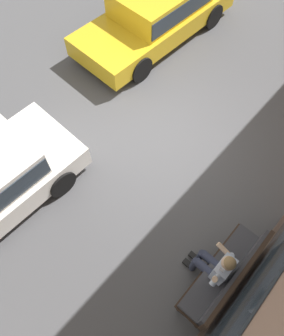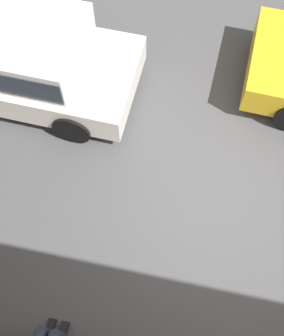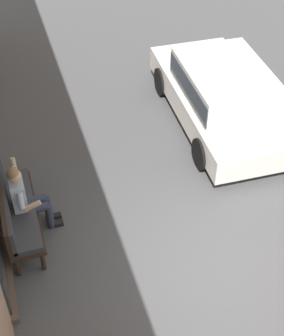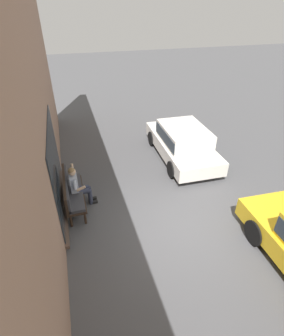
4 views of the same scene
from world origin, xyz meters
name	(u,v)px [view 3 (image 3 of 4)]	position (x,y,z in m)	size (l,w,h in m)	color
ground_plane	(220,270)	(0.00, 0.00, 0.00)	(60.00, 60.00, 0.00)	#4C4C4F
bench	(13,208)	(1.72, 2.90, 0.58)	(1.90, 0.55, 1.01)	#332319
person_on_phone	(26,197)	(1.77, 2.67, 0.71)	(0.73, 0.74, 1.35)	#2D3347
parked_car_mid	(222,93)	(3.53, -1.51, 0.74)	(4.18, 1.97, 1.36)	white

